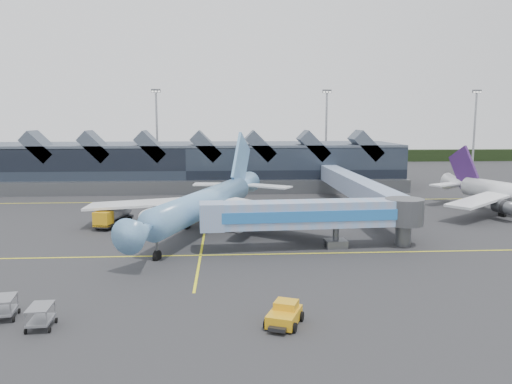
{
  "coord_description": "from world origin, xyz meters",
  "views": [
    {
      "loc": [
        2.76,
        -61.28,
        14.85
      ],
      "look_at": [
        6.93,
        5.28,
        5.0
      ],
      "focal_mm": 35.0,
      "sensor_mm": 36.0,
      "label": 1
    }
  ],
  "objects": [
    {
      "name": "ground",
      "position": [
        0.0,
        0.0,
        0.0
      ],
      "size": [
        260.0,
        260.0,
        0.0
      ],
      "primitive_type": "plane",
      "color": "#262628",
      "rests_on": "ground"
    },
    {
      "name": "taxi_stripes",
      "position": [
        0.0,
        10.0,
        0.01
      ],
      "size": [
        120.0,
        60.0,
        0.01
      ],
      "color": "yellow",
      "rests_on": "ground"
    },
    {
      "name": "tree_line_far",
      "position": [
        0.0,
        110.0,
        2.0
      ],
      "size": [
        260.0,
        4.0,
        4.0
      ],
      "primitive_type": "cube",
      "color": "black",
      "rests_on": "ground"
    },
    {
      "name": "terminal",
      "position": [
        -5.07,
        47.35,
        4.88
      ],
      "size": [
        90.0,
        22.25,
        12.52
      ],
      "color": "black",
      "rests_on": "ground"
    },
    {
      "name": "light_masts",
      "position": [
        21.0,
        62.8,
        12.49
      ],
      "size": [
        132.4,
        42.56,
        22.45
      ],
      "color": "#97999F",
      "rests_on": "ground"
    },
    {
      "name": "main_airliner",
      "position": [
        0.44,
        4.64,
        3.83
      ],
      "size": [
        33.43,
        39.33,
        13.03
      ],
      "rotation": [
        0.0,
        0.0,
        -0.34
      ],
      "color": "#638DC9",
      "rests_on": "ground"
    },
    {
      "name": "jet_bridge",
      "position": [
        14.38,
        -5.69,
        3.88
      ],
      "size": [
        26.13,
        5.4,
        5.69
      ],
      "rotation": [
        0.0,
        0.0,
        0.06
      ],
      "color": "#7B9FCD",
      "rests_on": "ground"
    },
    {
      "name": "fuel_truck",
      "position": [
        -12.7,
        8.32,
        1.62
      ],
      "size": [
        4.08,
        8.64,
        2.89
      ],
      "rotation": [
        0.0,
        0.0,
        -0.26
      ],
      "color": "black",
      "rests_on": "ground"
    },
    {
      "name": "pushback_tug",
      "position": [
        6.98,
        -27.0,
        0.72
      ],
      "size": [
        3.24,
        4.0,
        1.61
      ],
      "rotation": [
        0.0,
        0.0,
        -0.39
      ],
      "color": "gold",
      "rests_on": "ground"
    }
  ]
}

